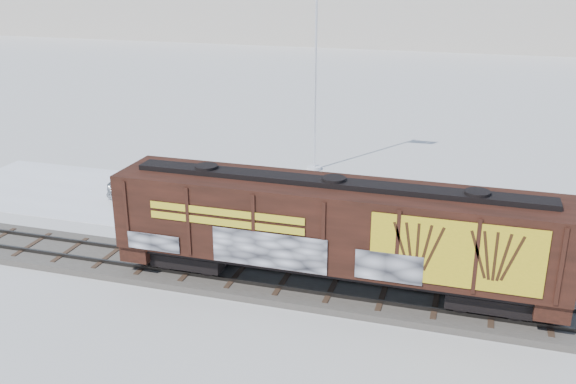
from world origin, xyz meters
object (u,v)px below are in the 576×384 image
(car_white, at_px, (225,194))
(car_dark, at_px, (493,216))
(car_silver, at_px, (149,189))
(flagpole, at_px, (317,101))
(hopper_railcar, at_px, (333,228))

(car_white, relative_size, car_dark, 0.88)
(car_silver, xyz_separation_m, car_white, (4.30, 0.34, 0.03))
(flagpole, relative_size, car_white, 2.47)
(flagpole, xyz_separation_m, car_dark, (10.70, -7.13, -3.59))
(hopper_railcar, height_order, flagpole, flagpole)
(hopper_railcar, distance_m, car_white, 10.74)
(car_silver, height_order, car_dark, car_dark)
(car_silver, distance_m, car_white, 4.31)
(car_silver, bearing_deg, flagpole, -44.63)
(flagpole, relative_size, car_dark, 2.18)
(car_silver, relative_size, car_dark, 0.82)
(flagpole, relative_size, car_silver, 2.67)
(car_dark, bearing_deg, flagpole, 69.45)
(hopper_railcar, height_order, car_silver, hopper_railcar)
(hopper_railcar, xyz_separation_m, car_silver, (-11.82, 7.06, -2.05))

